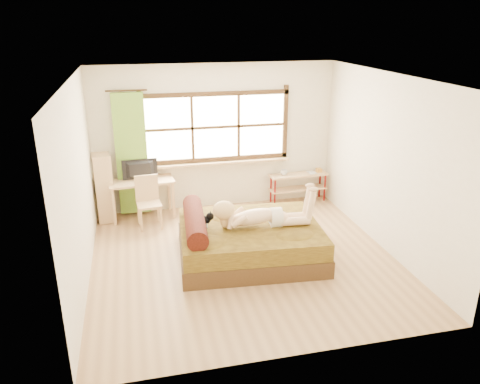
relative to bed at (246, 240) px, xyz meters
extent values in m
plane|color=#9E754C|center=(-0.06, -0.05, -0.29)|extent=(4.50, 4.50, 0.00)
plane|color=white|center=(-0.06, -0.05, 2.41)|extent=(4.50, 4.50, 0.00)
plane|color=silver|center=(-0.06, 2.20, 1.06)|extent=(4.50, 0.00, 4.50)
plane|color=silver|center=(-0.06, -2.30, 1.06)|extent=(4.50, 0.00, 4.50)
plane|color=silver|center=(-2.31, -0.05, 1.06)|extent=(0.00, 4.50, 4.50)
plane|color=silver|center=(2.19, -0.05, 1.06)|extent=(0.00, 4.50, 4.50)
cube|color=#FFEDBF|center=(-0.06, 2.20, 1.26)|extent=(2.60, 0.01, 1.30)
cube|color=tan|center=(-0.06, 2.12, 0.59)|extent=(2.80, 0.16, 0.04)
cube|color=#498E26|center=(-1.61, 2.08, 0.86)|extent=(0.55, 0.10, 2.20)
cube|color=#311D0E|center=(0.05, 0.00, -0.15)|extent=(2.23, 1.84, 0.26)
cube|color=#33240B|center=(0.05, 0.00, 0.11)|extent=(2.19, 1.81, 0.26)
cylinder|color=black|center=(-0.77, 0.06, 0.37)|extent=(0.40, 1.45, 0.30)
cube|color=tan|center=(-1.48, 1.90, 0.41)|extent=(1.19, 0.63, 0.04)
cube|color=tan|center=(-1.98, 1.64, 0.06)|extent=(0.05, 0.05, 0.69)
cube|color=tan|center=(-0.93, 1.74, 0.06)|extent=(0.05, 0.05, 0.69)
cube|color=tan|center=(-2.02, 2.06, 0.06)|extent=(0.05, 0.05, 0.69)
cube|color=tan|center=(-0.97, 2.16, 0.06)|extent=(0.05, 0.05, 0.69)
imported|color=black|center=(-1.48, 1.95, 0.61)|extent=(0.63, 0.14, 0.36)
cube|color=tan|center=(-1.38, 1.45, 0.13)|extent=(0.44, 0.44, 0.04)
cube|color=tan|center=(-1.39, 1.63, 0.38)|extent=(0.40, 0.08, 0.46)
cube|color=tan|center=(-1.53, 1.26, -0.09)|extent=(0.04, 0.04, 0.40)
cube|color=tan|center=(-1.19, 1.30, -0.09)|extent=(0.04, 0.04, 0.40)
cube|color=tan|center=(-1.56, 1.61, -0.09)|extent=(0.04, 0.04, 0.40)
cube|color=tan|center=(-1.22, 1.64, -0.09)|extent=(0.04, 0.04, 0.40)
cube|color=tan|center=(1.55, 2.02, 0.27)|extent=(1.16, 0.35, 0.04)
cube|color=tan|center=(1.55, 2.02, -0.02)|extent=(1.16, 0.35, 0.03)
cylinder|color=#6B0A09|center=(1.03, 1.88, 0.00)|extent=(0.03, 0.03, 0.57)
cylinder|color=#6B0A09|center=(2.08, 1.93, 0.00)|extent=(0.03, 0.03, 0.57)
cylinder|color=#6B0A09|center=(1.02, 2.11, 0.00)|extent=(0.03, 0.03, 0.57)
cylinder|color=#6B0A09|center=(2.07, 2.16, 0.00)|extent=(0.03, 0.03, 0.57)
cube|color=gold|center=(1.98, 2.04, 0.33)|extent=(0.10, 0.10, 0.08)
imported|color=gray|center=(1.25, 2.02, 0.34)|extent=(0.14, 0.14, 0.10)
imported|color=gray|center=(1.75, 2.02, 0.30)|extent=(0.16, 0.21, 0.02)
cube|color=tan|center=(-2.14, 1.99, -0.24)|extent=(0.36, 0.54, 0.03)
cube|color=tan|center=(-2.14, 1.99, 0.15)|extent=(0.36, 0.54, 0.03)
cube|color=tan|center=(-2.14, 1.99, 0.53)|extent=(0.36, 0.54, 0.03)
cube|color=tan|center=(-2.14, 1.99, 0.91)|extent=(0.36, 0.54, 0.03)
cube|color=tan|center=(-2.10, 1.74, 0.34)|extent=(0.30, 0.07, 1.22)
cube|color=tan|center=(-2.17, 2.24, 0.34)|extent=(0.30, 0.07, 1.22)
camera|label=1|loc=(-1.54, -6.19, 3.15)|focal=35.00mm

